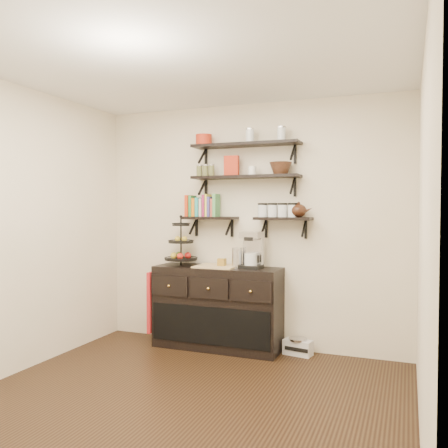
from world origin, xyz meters
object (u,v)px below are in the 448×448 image
Objects in this scene: fruit_stand at (181,249)px; coffee_maker at (252,251)px; radio at (298,347)px; sideboard at (217,307)px.

fruit_stand is 1.37× the size of coffee_maker.
radio is at bearing 10.03° from coffee_maker.
coffee_maker reaches higher than sideboard.
radio is (0.88, 0.09, -0.36)m from sideboard.
sideboard is 3.55× the size of coffee_maker.
fruit_stand is at bearing -166.32° from radio.
sideboard is 0.77m from fruit_stand.
fruit_stand is 1.70× the size of radio.
coffee_maker reaches higher than radio.
radio is at bearing 3.51° from fruit_stand.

